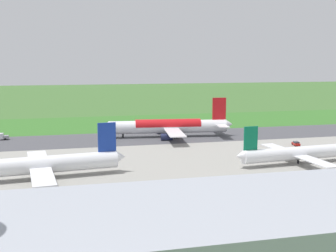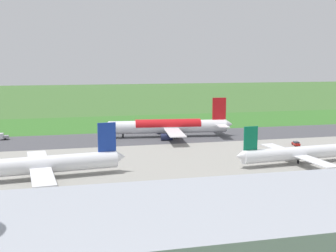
{
  "view_description": "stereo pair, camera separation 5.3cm",
  "coord_description": "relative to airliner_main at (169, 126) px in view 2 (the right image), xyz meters",
  "views": [
    {
      "loc": [
        25.62,
        166.18,
        30.64
      ],
      "look_at": [
        -13.97,
        0.0,
        4.5
      ],
      "focal_mm": 45.62,
      "sensor_mm": 36.0,
      "label": 1
    },
    {
      "loc": [
        25.57,
        166.19,
        30.64
      ],
      "look_at": [
        -13.97,
        0.0,
        4.5
      ],
      "focal_mm": 45.62,
      "sensor_mm": 36.0,
      "label": 2
    }
  ],
  "objects": [
    {
      "name": "ground_plane",
      "position": [
        14.35,
        -0.04,
        -4.35
      ],
      "size": [
        800.0,
        800.0,
        0.0
      ],
      "primitive_type": "plane",
      "color": "#3D662D"
    },
    {
      "name": "service_car_followme",
      "position": [
        -40.79,
        28.57,
        -3.51
      ],
      "size": [
        2.44,
        4.43,
        1.62
      ],
      "color": "#B21914",
      "rests_on": "ground"
    },
    {
      "name": "apron_concrete",
      "position": [
        14.35,
        51.58,
        -4.33
      ],
      "size": [
        440.0,
        110.0,
        0.05
      ],
      "primitive_type": "cube",
      "color": "gray",
      "rests_on": "ground"
    },
    {
      "name": "airliner_main",
      "position": [
        0.0,
        0.0,
        0.0
      ],
      "size": [
        54.14,
        44.39,
        15.88
      ],
      "color": "white",
      "rests_on": "ground"
    },
    {
      "name": "service_truck_baggage",
      "position": [
        65.88,
        -8.53,
        -2.95
      ],
      "size": [
        5.93,
        2.61,
        2.65
      ],
      "color": "gray",
      "rests_on": "ground"
    },
    {
      "name": "airliner_parked_mid",
      "position": [
        48.03,
        52.86,
        -0.52
      ],
      "size": [
        48.06,
        39.41,
        14.03
      ],
      "color": "white",
      "rests_on": "ground"
    },
    {
      "name": "runway_asphalt",
      "position": [
        14.35,
        -0.04,
        -4.32
      ],
      "size": [
        600.0,
        29.93,
        0.06
      ],
      "primitive_type": "cube",
      "color": "#47474C",
      "rests_on": "ground"
    },
    {
      "name": "airliner_parked_near",
      "position": [
        -26.92,
        53.45,
        -1.03
      ],
      "size": [
        41.63,
        34.09,
        12.15
      ],
      "color": "white",
      "rests_on": "ground"
    },
    {
      "name": "grass_verge_foreground",
      "position": [
        14.35,
        -31.14,
        -4.33
      ],
      "size": [
        600.0,
        80.0,
        0.04
      ],
      "primitive_type": "cube",
      "color": "#346B27",
      "rests_on": "ground"
    },
    {
      "name": "traffic_cone_orange",
      "position": [
        22.36,
        -29.4,
        -4.08
      ],
      "size": [
        0.4,
        0.4,
        0.55
      ],
      "primitive_type": "cone",
      "color": "orange",
      "rests_on": "ground"
    },
    {
      "name": "no_stopping_sign",
      "position": [
        16.16,
        -27.54,
        -2.85
      ],
      "size": [
        0.6,
        0.1,
        2.53
      ],
      "color": "slate",
      "rests_on": "ground"
    }
  ]
}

